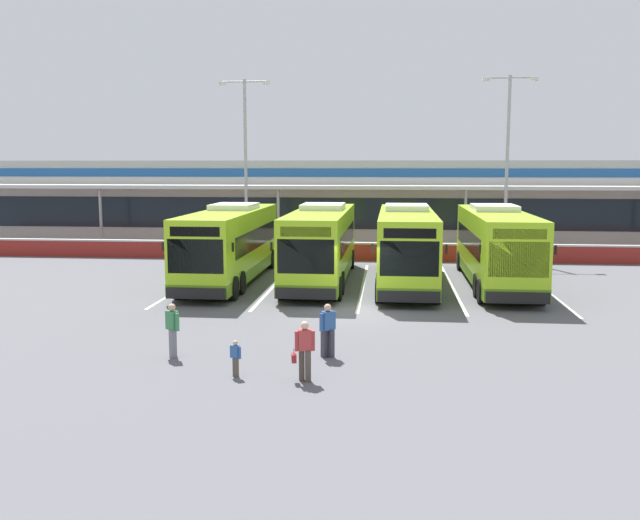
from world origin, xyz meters
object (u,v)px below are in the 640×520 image
pedestrian_child (236,357)px  lamp_post_centre (507,155)px  pedestrian_in_dark_coat (328,329)px  lamp_post_west (246,155)px  coach_bus_centre (406,247)px  pedestrian_with_handbag (304,349)px  pedestrian_near_bin (172,328)px  coach_bus_left_centre (321,246)px  coach_bus_right_centre (496,248)px  coach_bus_leftmost (230,246)px

pedestrian_child → lamp_post_centre: bearing=66.0°
pedestrian_in_dark_coat → lamp_post_west: lamp_post_west is taller
coach_bus_centre → pedestrian_in_dark_coat: 13.33m
pedestrian_with_handbag → lamp_post_west: size_ratio=0.15×
pedestrian_near_bin → lamp_post_west: 24.65m
coach_bus_left_centre → pedestrian_child: bearing=-93.1°
coach_bus_right_centre → pedestrian_near_bin: (-11.49, -13.61, -0.91)m
coach_bus_centre → coach_bus_right_centre: size_ratio=1.00×
pedestrian_near_bin → pedestrian_in_dark_coat: bearing=5.0°
pedestrian_in_dark_coat → lamp_post_centre: bearing=68.9°
coach_bus_leftmost → lamp_post_west: (-1.38, 10.60, 4.50)m
coach_bus_left_centre → coach_bus_right_centre: same height
pedestrian_near_bin → pedestrian_child: bearing=-36.9°
coach_bus_right_centre → lamp_post_centre: 11.09m
coach_bus_leftmost → pedestrian_in_dark_coat: size_ratio=7.51×
coach_bus_centre → lamp_post_west: (-9.93, 10.47, 4.50)m
coach_bus_leftmost → coach_bus_centre: bearing=0.9°
coach_bus_right_centre → pedestrian_in_dark_coat: bearing=-117.5°
coach_bus_leftmost → lamp_post_west: bearing=97.4°
lamp_post_west → coach_bus_leftmost: bearing=-82.6°
coach_bus_left_centre → lamp_post_centre: lamp_post_centre is taller
coach_bus_leftmost → coach_bus_centre: (8.55, 0.13, 0.00)m
pedestrian_near_bin → coach_bus_centre: bearing=61.6°
coach_bus_left_centre → lamp_post_centre: size_ratio=1.11×
coach_bus_leftmost → coach_bus_centre: same height
pedestrian_with_handbag → lamp_post_west: (-6.86, 25.83, 5.43)m
coach_bus_leftmost → pedestrian_in_dark_coat: (5.90, -12.90, -0.91)m
coach_bus_centre → lamp_post_west: bearing=133.5°
coach_bus_leftmost → pedestrian_in_dark_coat: 14.21m
pedestrian_with_handbag → lamp_post_centre: 27.66m
pedestrian_near_bin → lamp_post_west: size_ratio=0.15×
coach_bus_left_centre → pedestrian_with_handbag: 15.68m
coach_bus_right_centre → lamp_post_west: size_ratio=1.11×
coach_bus_left_centre → pedestrian_with_handbag: size_ratio=7.51×
pedestrian_with_handbag → pedestrian_in_dark_coat: 2.37m
pedestrian_in_dark_coat → pedestrian_child: 3.17m
pedestrian_with_handbag → pedestrian_in_dark_coat: size_ratio=1.00×
coach_bus_leftmost → coach_bus_right_centre: size_ratio=1.00×
pedestrian_with_handbag → pedestrian_near_bin: size_ratio=1.00×
coach_bus_leftmost → lamp_post_centre: bearing=34.6°
coach_bus_right_centre → lamp_post_west: lamp_post_west is taller
coach_bus_right_centre → pedestrian_near_bin: bearing=-130.2°
coach_bus_left_centre → pedestrian_with_handbag: coach_bus_left_centre is taller
coach_bus_left_centre → lamp_post_west: bearing=119.6°
pedestrian_in_dark_coat → coach_bus_leftmost: bearing=114.6°
coach_bus_leftmost → pedestrian_with_handbag: 16.22m
coach_bus_right_centre → pedestrian_child: 17.93m
coach_bus_centre → coach_bus_leftmost: bearing=-179.1°
pedestrian_in_dark_coat → pedestrian_near_bin: same height
lamp_post_west → pedestrian_near_bin: bearing=-83.6°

